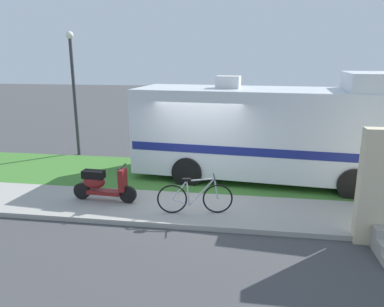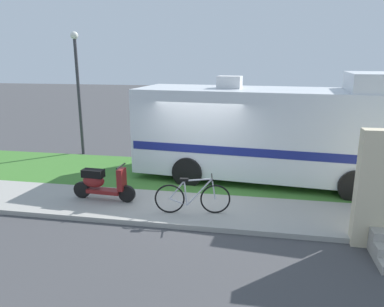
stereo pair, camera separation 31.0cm
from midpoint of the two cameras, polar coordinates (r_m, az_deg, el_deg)
ground_plane at (r=10.31m, az=-0.40°, el=-6.38°), size 80.00×80.00×0.00m
sidewalk at (r=9.19m, az=-1.58°, el=-8.69°), size 24.00×2.00×0.12m
grass_strip at (r=11.69m, az=0.76°, el=-3.58°), size 24.00×3.40×0.08m
motorhome_rv at (r=11.28m, az=11.23°, el=3.51°), size 8.01×3.13×3.32m
scooter at (r=9.72m, az=-14.77°, el=-4.60°), size 1.71×0.50×0.97m
bicycle at (r=8.69m, az=-0.57°, el=-6.86°), size 1.78×0.52×0.91m
pickup_truck_near at (r=15.48m, az=15.21°, el=3.93°), size 5.58×2.48×1.76m
street_lamp_post at (r=14.72m, az=-18.57°, el=10.38°), size 0.28×0.28×4.64m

